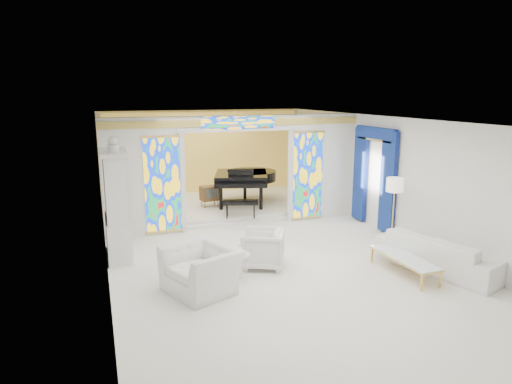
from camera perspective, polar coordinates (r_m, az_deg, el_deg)
name	(u,v)px	position (r m, az deg, el deg)	size (l,w,h in m)	color
floor	(263,248)	(10.80, 0.94, -7.06)	(12.00, 12.00, 0.00)	white
ceiling	(264,120)	(10.21, 1.00, 9.03)	(7.00, 12.00, 0.02)	white
wall_back	(204,153)	(16.09, -6.53, 4.81)	(7.00, 0.02, 3.00)	silver
wall_front	(459,292)	(5.45, 24.05, -11.39)	(7.00, 0.02, 3.00)	silver
wall_left	(102,198)	(9.77, -18.64, -0.67)	(0.02, 12.00, 3.00)	silver
wall_right	(393,177)	(12.06, 16.76, 1.84)	(0.02, 12.00, 3.00)	silver
partition_wall	(238,166)	(12.23, -2.29, 3.23)	(7.00, 0.22, 3.00)	silver
stained_glass_left	(162,185)	(11.76, -11.61, 0.87)	(0.90, 0.04, 2.40)	gold
stained_glass_right	(308,175)	(12.94, 6.49, 2.07)	(0.90, 0.04, 2.40)	gold
stained_glass_transom	(239,123)	(12.00, -2.19, 8.66)	(2.00, 0.04, 0.34)	gold
alcove_platform	(219,205)	(14.53, -4.70, -1.63)	(6.80, 3.80, 0.18)	white
gold_curtain_back	(205,154)	(15.97, -6.43, 4.75)	(6.70, 0.10, 2.90)	#EFC953
chandelier	(224,127)	(14.10, -3.98, 8.09)	(0.48, 0.48, 0.30)	gold
blue_drapes	(374,170)	(12.55, 14.55, 2.72)	(0.14, 1.85, 2.65)	navy
china_cabinet	(117,206)	(10.43, -17.03, -1.62)	(0.56, 1.46, 2.72)	silver
armchair_left	(201,270)	(8.54, -6.86, -9.60)	(1.27, 1.11, 0.82)	silver
armchair_right	(263,249)	(9.61, 0.83, -7.08)	(0.84, 0.87, 0.79)	white
sofa	(439,253)	(10.17, 21.93, -7.05)	(2.54, 0.99, 0.74)	white
side_table	(239,263)	(8.96, -2.09, -8.87)	(0.48, 0.48, 0.53)	silver
vase	(239,249)	(8.87, -2.11, -7.19)	(0.18, 0.18, 0.18)	white
coffee_table	(404,258)	(9.69, 18.06, -7.86)	(0.55, 1.69, 0.38)	white
floor_lamp	(395,188)	(11.15, 16.94, 0.46)	(0.51, 0.51, 1.64)	gold
grand_piano	(246,178)	(14.24, -1.27, 1.81)	(2.46, 3.11, 1.19)	black
tv_console	(210,193)	(13.93, -5.82, -0.16)	(0.59, 0.44, 0.63)	#543A1E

